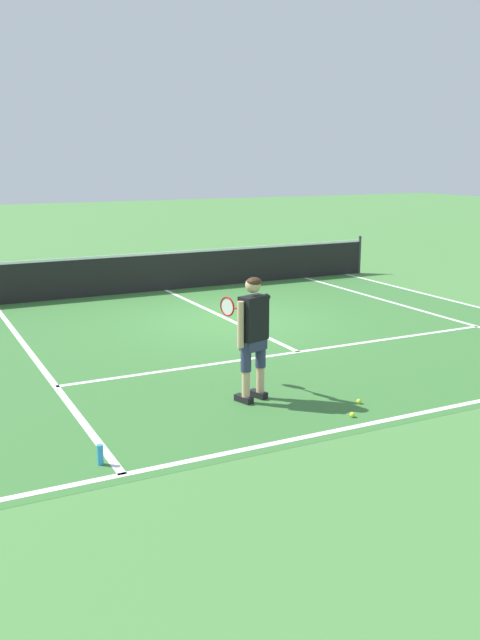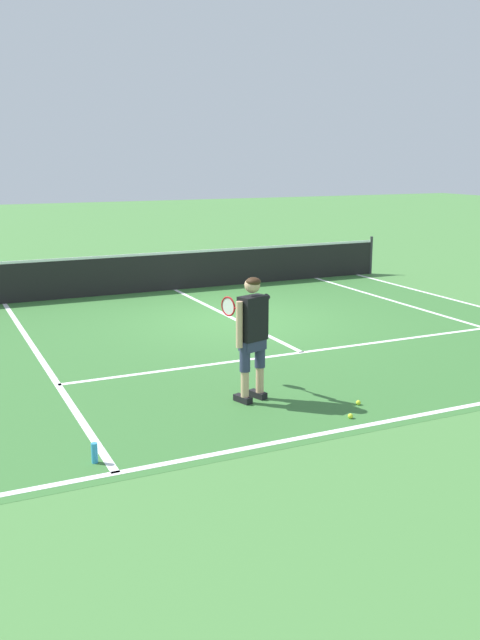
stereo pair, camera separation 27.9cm
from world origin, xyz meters
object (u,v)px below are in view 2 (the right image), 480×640
tennis_ball_near_feet (358,403)px  water_bottle (94,453)px  tennis_player (252,330)px  tennis_ball_by_baseline (350,416)px

tennis_ball_near_feet → water_bottle: bearing=-175.1°
tennis_player → tennis_ball_by_baseline: 1.72m
tennis_ball_by_baseline → tennis_ball_near_feet: bearing=44.7°
tennis_ball_near_feet → tennis_ball_by_baseline: same height
tennis_ball_near_feet → tennis_ball_by_baseline: bearing=-135.3°
tennis_ball_by_baseline → water_bottle: bearing=178.9°
water_bottle → tennis_player: bearing=24.4°
tennis_player → tennis_ball_by_baseline: size_ratio=25.95×
water_bottle → tennis_ball_by_baseline: bearing=-1.1°
tennis_player → tennis_ball_by_baseline: (0.84, -1.16, -0.96)m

